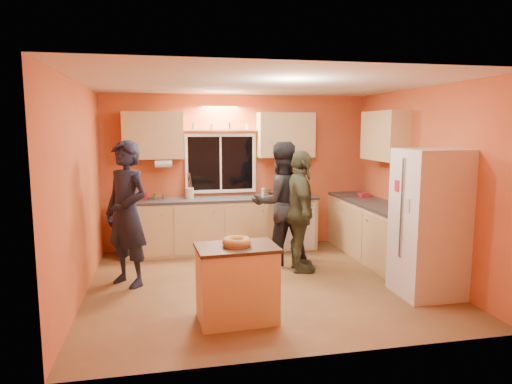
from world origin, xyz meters
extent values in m
plane|color=brown|center=(0.00, 0.00, 0.00)|extent=(4.50, 4.50, 0.00)
cube|color=#DC6038|center=(0.00, 2.00, 1.30)|extent=(4.50, 0.04, 2.60)
cube|color=#DC6038|center=(0.00, -2.00, 1.30)|extent=(4.50, 0.04, 2.60)
cube|color=#DC6038|center=(-2.25, 0.00, 1.30)|extent=(0.04, 4.00, 2.60)
cube|color=#DC6038|center=(2.25, 0.00, 1.30)|extent=(0.04, 4.00, 2.60)
cube|color=white|center=(0.00, 0.00, 2.60)|extent=(4.50, 4.00, 0.02)
cube|color=black|center=(-0.30, 1.99, 1.45)|extent=(1.10, 0.02, 0.90)
cube|color=white|center=(-0.30, 1.97, 1.45)|extent=(1.20, 0.04, 1.00)
cube|color=tan|center=(-1.40, 1.83, 1.92)|extent=(0.95, 0.33, 0.75)
cube|color=tan|center=(0.80, 1.83, 1.92)|extent=(0.95, 0.33, 0.75)
cube|color=tan|center=(2.08, 0.80, 1.92)|extent=(0.33, 1.00, 0.75)
cylinder|color=silver|center=(-1.25, 1.72, 1.48)|extent=(0.27, 0.12, 0.12)
cube|color=tan|center=(-0.35, 1.70, 0.43)|extent=(3.20, 0.60, 0.86)
cube|color=#282B2D|center=(-0.35, 1.70, 0.88)|extent=(3.24, 0.62, 0.04)
cube|color=tan|center=(1.95, 1.70, 0.43)|extent=(0.60, 0.60, 0.86)
cube|color=#282B2D|center=(1.95, 1.70, 0.88)|extent=(0.62, 0.62, 0.04)
cube|color=tan|center=(1.95, 0.50, 0.43)|extent=(0.60, 1.80, 0.86)
cube|color=#282B2D|center=(1.95, 0.50, 0.88)|extent=(0.62, 1.84, 0.04)
cube|color=silver|center=(1.89, -0.80, 0.90)|extent=(0.72, 0.70, 1.80)
cube|color=tan|center=(-0.53, -1.08, 0.40)|extent=(0.84, 0.59, 0.79)
cube|color=black|center=(-0.53, -1.08, 0.80)|extent=(0.88, 0.63, 0.04)
torus|color=tan|center=(-0.53, -1.08, 0.86)|extent=(0.31, 0.31, 0.09)
imported|color=black|center=(-1.74, 0.32, 0.95)|extent=(0.81, 0.81, 1.89)
imported|color=black|center=(0.46, 0.87, 0.92)|extent=(0.98, 0.81, 1.85)
imported|color=#363A25|center=(0.64, 0.42, 0.87)|extent=(0.56, 1.07, 1.74)
imported|color=black|center=(0.63, 1.67, 0.95)|extent=(0.54, 0.54, 0.10)
cylinder|color=beige|center=(-0.85, 1.77, 0.99)|extent=(0.14, 0.14, 0.17)
imported|color=gray|center=(2.02, -0.30, 1.04)|extent=(0.27, 0.24, 0.27)
cube|color=#AD1A26|center=(2.02, 1.30, 0.94)|extent=(0.16, 0.12, 0.07)
camera|label=1|loc=(-1.27, -5.69, 2.06)|focal=32.00mm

